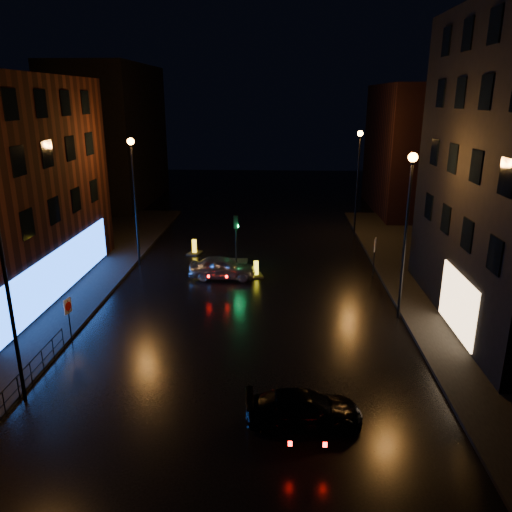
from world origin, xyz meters
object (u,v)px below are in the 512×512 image
object	(u,v)px
dark_sedan	(304,409)
road_sign_right	(375,248)
bollard_far	(195,251)
silver_hatchback	(222,267)
traffic_signal	(236,258)
road_sign_left	(68,310)
bollard_near	(256,273)

from	to	relation	value
dark_sedan	road_sign_right	bearing A→B (deg)	-22.89
bollard_far	silver_hatchback	bearing A→B (deg)	-47.79
traffic_signal	road_sign_left	xyz separation A→B (m)	(-6.70, -11.35, 1.10)
silver_hatchback	road_sign_right	distance (m)	9.59
bollard_far	road_sign_left	xyz separation A→B (m)	(-3.46, -13.81, 1.37)
dark_sedan	road_sign_left	xyz separation A→B (m)	(-10.46, 5.61, 1.02)
bollard_near	traffic_signal	bearing A→B (deg)	110.82
silver_hatchback	road_sign_right	world-z (taller)	road_sign_right
traffic_signal	road_sign_left	size ratio (longest dim) A/B	1.61
road_sign_left	road_sign_right	xyz separation A→B (m)	(15.52, 9.66, 0.25)
dark_sedan	bollard_far	bearing A→B (deg)	15.28
traffic_signal	bollard_near	distance (m)	2.50
road_sign_left	silver_hatchback	bearing A→B (deg)	67.63
dark_sedan	road_sign_right	distance (m)	16.14
bollard_near	bollard_far	bearing A→B (deg)	121.91
bollard_far	dark_sedan	bearing A→B (deg)	-55.34
road_sign_left	road_sign_right	bearing A→B (deg)	43.92
bollard_far	road_sign_right	size ratio (longest dim) A/B	0.56
dark_sedan	road_sign_right	xyz separation A→B (m)	(5.06, 15.27, 1.27)
road_sign_right	dark_sedan	bearing A→B (deg)	88.16
dark_sedan	road_sign_left	size ratio (longest dim) A/B	1.88
traffic_signal	dark_sedan	distance (m)	17.37
bollard_near	silver_hatchback	bearing A→B (deg)	178.99
road_sign_left	road_sign_right	size ratio (longest dim) A/B	0.87
bollard_far	road_sign_left	size ratio (longest dim) A/B	0.64
road_sign_left	road_sign_right	world-z (taller)	road_sign_right
bollard_far	road_sign_right	distance (m)	12.86
silver_hatchback	bollard_far	distance (m)	5.63
silver_hatchback	dark_sedan	bearing A→B (deg)	-162.41
road_sign_right	silver_hatchback	bearing A→B (deg)	21.55
bollard_near	road_sign_right	distance (m)	7.58
dark_sedan	road_sign_left	distance (m)	11.92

